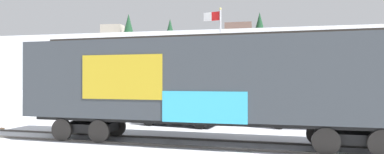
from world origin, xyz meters
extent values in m
plane|color=silver|center=(0.00, 0.00, 0.00)|extent=(260.00, 260.00, 0.00)
cube|color=#4C4742|center=(-1.49, -0.72, 0.04)|extent=(59.95, 2.70, 0.08)
cube|color=#4C4742|center=(-1.43, 0.72, 0.04)|extent=(59.95, 2.70, 0.08)
cube|color=#33383D|center=(-1.46, 0.00, 2.56)|extent=(14.72, 3.33, 3.01)
cube|color=#2D2823|center=(-1.46, 0.00, 4.18)|extent=(13.89, 1.00, 0.24)
cube|color=#B2931E|center=(-4.47, -1.24, 2.63)|extent=(3.21, 0.17, 1.66)
cube|color=#33A5CC|center=(-1.35, -1.38, 1.58)|extent=(3.01, 0.16, 1.10)
cube|color=black|center=(-1.46, 0.00, 0.95)|extent=(14.37, 2.11, 0.20)
cube|color=black|center=(-6.55, 0.22, 0.51)|extent=(2.15, 1.31, 0.36)
cylinder|color=black|center=(-7.43, -0.46, 0.46)|extent=(0.92, 0.16, 0.92)
cylinder|color=black|center=(-7.36, 0.98, 0.46)|extent=(0.92, 0.16, 0.92)
cylinder|color=black|center=(-5.73, -0.54, 0.46)|extent=(0.92, 0.16, 0.92)
cylinder|color=black|center=(-5.66, 0.90, 0.46)|extent=(0.92, 0.16, 0.92)
cube|color=black|center=(3.62, -0.22, 0.51)|extent=(2.15, 1.31, 0.36)
cylinder|color=black|center=(2.74, -0.90, 0.46)|extent=(0.92, 0.16, 0.92)
cylinder|color=black|center=(2.80, 0.54, 0.46)|extent=(0.92, 0.16, 0.92)
cylinder|color=black|center=(4.44, -0.98, 0.46)|extent=(0.92, 0.16, 0.92)
cylinder|color=black|center=(4.50, 0.46, 0.46)|extent=(0.92, 0.16, 0.92)
cylinder|color=silver|center=(-1.98, 10.84, 3.86)|extent=(0.12, 0.12, 7.73)
sphere|color=#D8CC66|center=(-1.98, 10.84, 7.81)|extent=(0.18, 0.18, 0.18)
cube|color=red|center=(-2.66, 11.02, 7.30)|extent=(1.26, 0.37, 0.66)
cube|color=white|center=(-2.97, 11.11, 7.30)|extent=(0.64, 0.21, 0.66)
cube|color=silver|center=(0.00, 66.10, 6.53)|extent=(125.81, 28.80, 13.05)
cube|color=brown|center=(-2.56, 57.46, 14.05)|extent=(5.90, 4.93, 2.00)
cube|color=#9E9384|center=(-32.92, 57.46, 14.42)|extent=(5.25, 3.32, 2.74)
cone|color=#193D23|center=(-27.98, 55.54, 15.50)|extent=(2.45, 2.45, 4.90)
cone|color=#193D23|center=(-19.52, 61.41, 15.33)|extent=(2.28, 2.28, 4.56)
cone|color=#193D23|center=(2.09, 57.94, 15.32)|extent=(2.27, 2.27, 4.54)
cube|color=black|center=(-3.62, 4.69, 0.63)|extent=(4.65, 2.57, 0.62)
cube|color=#2D333D|center=(-3.82, 4.73, 1.30)|extent=(2.61, 2.01, 0.72)
cylinder|color=black|center=(-2.00, 5.23, 0.32)|extent=(0.67, 0.34, 0.64)
cylinder|color=black|center=(-2.31, 3.58, 0.32)|extent=(0.67, 0.34, 0.64)
cylinder|color=black|center=(-4.93, 5.80, 0.32)|extent=(0.67, 0.34, 0.64)
cylinder|color=black|center=(-5.25, 4.15, 0.32)|extent=(0.67, 0.34, 0.64)
cube|color=silver|center=(3.19, 5.09, 0.72)|extent=(4.53, 2.05, 0.80)
cube|color=#2D333D|center=(3.00, 5.10, 1.48)|extent=(2.29, 1.74, 0.73)
cylinder|color=black|center=(4.75, 5.86, 0.32)|extent=(0.65, 0.25, 0.64)
cylinder|color=black|center=(4.65, 4.15, 0.32)|extent=(0.65, 0.25, 0.64)
cylinder|color=black|center=(1.73, 6.03, 0.32)|extent=(0.65, 0.25, 0.64)
cylinder|color=black|center=(1.64, 4.31, 0.32)|extent=(0.65, 0.25, 0.64)
camera|label=1|loc=(0.28, -11.88, 2.54)|focal=28.66mm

